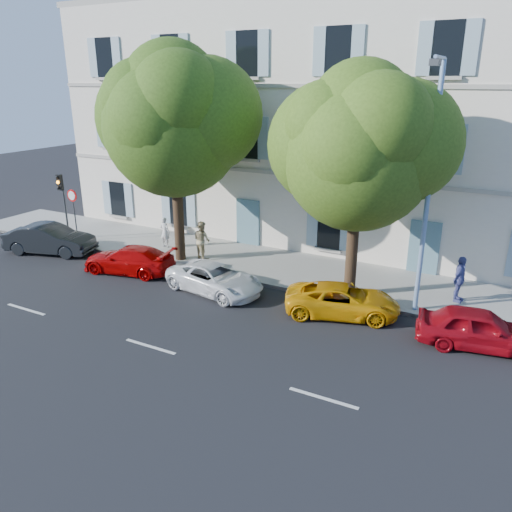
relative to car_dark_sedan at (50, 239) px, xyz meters
The scene contains 17 objects.
ground 10.54m from the car_dark_sedan, ahead, with size 90.00×90.00×0.00m, color black.
sidewalk 11.01m from the car_dark_sedan, 17.89° to the left, with size 36.00×4.50×0.15m, color #A09E96.
kerb 10.55m from the car_dark_sedan, ahead, with size 36.00×0.16×0.16m, color #9E998E.
building 14.85m from the car_dark_sedan, 41.11° to the left, with size 28.00×7.00×12.00m, color silver.
car_dark_sedan is the anchor object (origin of this frame).
car_red_coupe 5.31m from the car_dark_sedan, ahead, with size 1.71×4.21×1.22m, color #AD0405.
car_white_coupe 9.92m from the car_dark_sedan, ahead, with size 1.94×4.21×1.17m, color white.
car_yellow_supercar 15.22m from the car_dark_sedan, ahead, with size 1.93×4.18×1.16m, color orange.
car_red_hatchback 19.90m from the car_dark_sedan, ahead, with size 1.57×3.90×1.33m, color maroon.
tree_left 8.79m from the car_dark_sedan, 17.19° to the left, with size 6.13×6.13×9.50m.
tree_right 15.85m from the car_dark_sedan, ahead, with size 5.55×5.55×8.55m.
traffic_light 2.74m from the car_dark_sedan, 113.59° to the left, with size 0.29×0.40×3.49m.
road_sign 2.27m from the car_dark_sedan, 91.27° to the left, with size 0.64×0.09×2.77m.
street_lamp 18.18m from the car_dark_sedan, ahead, with size 0.28×1.87×8.79m.
pedestrian_a 5.72m from the car_dark_sedan, 33.26° to the left, with size 0.57×0.38×1.57m, color beige.
pedestrian_b 7.84m from the car_dark_sedan, 19.29° to the left, with size 0.89×0.69×1.83m, color tan.
pedestrian_c 19.11m from the car_dark_sedan, ahead, with size 1.06×0.44×1.82m, color #515596.
Camera 1 is at (9.79, -15.10, 8.23)m, focal length 35.00 mm.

